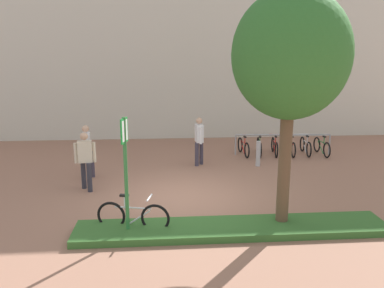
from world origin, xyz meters
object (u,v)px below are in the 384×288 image
Objects in this scene: person_shirt_blue at (87,148)px; person_shirt_white at (199,138)px; parking_sign_post at (125,160)px; bike_at_sign at (133,216)px; tree_sidewalk at (291,56)px; bollard_steel at (258,154)px; bike_rack_cluster at (282,146)px; person_casual_tan at (85,158)px.

person_shirt_white is at bearing 18.23° from person_shirt_blue.
person_shirt_white is (2.08, 5.40, -0.73)m from parking_sign_post.
bike_at_sign is (0.10, 0.23, -1.36)m from parking_sign_post.
bike_at_sign is 4.35m from person_shirt_blue.
tree_sidewalk reaches higher than person_shirt_white.
bollard_steel is at bearing 82.38° from tree_sidewalk.
bike_rack_cluster is 4.17× the size of bollard_steel.
tree_sidewalk is at bearing -107.31° from bike_rack_cluster.
parking_sign_post reaches higher than person_casual_tan.
parking_sign_post is 1.53× the size of person_shirt_white.
person_shirt_blue is (-5.75, -0.93, 0.53)m from bollard_steel.
parking_sign_post reaches higher than bike_rack_cluster.
bike_at_sign is at bearing 179.27° from tree_sidewalk.
bike_rack_cluster is at bearing 47.98° from bollard_steel.
bike_rack_cluster is (2.00, 6.42, -3.50)m from tree_sidewalk.
bollard_steel is 0.52× the size of person_casual_tan.
person_shirt_white is 1.00× the size of person_shirt_blue.
parking_sign_post is at bearing -176.88° from tree_sidewalk.
bollard_steel is (4.05, 4.89, 0.10)m from bike_at_sign.
person_casual_tan is (-1.43, 3.05, -0.73)m from parking_sign_post.
bollard_steel is at bearing 50.35° from bike_at_sign.
tree_sidewalk is 7.58m from bike_rack_cluster.
tree_sidewalk is 6.02m from bollard_steel.
parking_sign_post is 4.54m from person_shirt_blue.
parking_sign_post is 1.53× the size of person_casual_tan.
person_shirt_white is at bearing 33.79° from person_casual_tan.
person_casual_tan is at bearing 118.58° from bike_at_sign.
parking_sign_post is at bearing -69.07° from person_shirt_blue.
person_shirt_blue is at bearing -170.82° from bollard_steel.
parking_sign_post is at bearing -129.73° from bike_rack_cluster.
parking_sign_post is 3.45m from person_casual_tan.
person_casual_tan is (-1.53, 2.82, 0.63)m from bike_at_sign.
bike_rack_cluster is 7.52m from person_shirt_blue.
tree_sidewalk is 3.05× the size of person_shirt_blue.
person_shirt_blue is at bearing -161.18° from bike_rack_cluster.
tree_sidewalk is 3.05× the size of person_casual_tan.
bike_at_sign is 1.84× the size of bollard_steel.
person_shirt_white is (-3.41, -1.20, 0.64)m from bike_rack_cluster.
bike_at_sign is 0.44× the size of bike_rack_cluster.
bollard_steel is (4.15, 5.12, -1.26)m from parking_sign_post.
tree_sidewalk is 3.17× the size of bike_at_sign.
bike_at_sign is at bearing -129.65° from bollard_steel.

